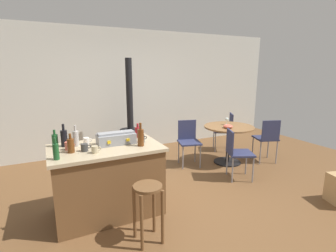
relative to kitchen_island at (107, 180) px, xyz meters
name	(u,v)px	position (x,y,z in m)	size (l,w,h in m)	color
ground_plane	(173,195)	(0.97, 0.03, -0.45)	(8.80, 8.80, 0.00)	brown
back_wall	(122,91)	(0.97, 2.56, 0.90)	(8.00, 0.10, 2.70)	beige
kitchen_island	(107,180)	(0.00, 0.00, 0.00)	(1.35, 0.84, 0.89)	brown
wooden_stool	(148,202)	(0.25, -0.77, 0.01)	(0.31, 0.31, 0.65)	brown
dining_table	(229,135)	(2.56, 0.76, 0.12)	(0.96, 0.96, 0.75)	black
folding_chair_near	(267,137)	(3.27, 0.44, 0.08)	(0.51, 0.51, 0.88)	navy
folding_chair_far	(226,129)	(3.03, 1.43, 0.06)	(0.55, 0.55, 0.86)	navy
folding_chair_left	(188,139)	(1.81, 1.03, 0.06)	(0.49, 0.49, 0.86)	navy
folding_chair_right	(236,150)	(2.19, 0.09, 0.05)	(0.53, 0.53, 0.85)	navy
wood_stove	(131,135)	(0.91, 1.86, 0.04)	(0.44, 0.45, 2.05)	black
toolbox	(116,138)	(0.15, 0.05, 0.52)	(0.48, 0.23, 0.16)	gray
bottle_0	(141,137)	(0.40, -0.17, 0.56)	(0.08, 0.08, 0.29)	#603314
bottle_1	(138,132)	(0.51, 0.25, 0.52)	(0.08, 0.08, 0.20)	maroon
bottle_2	(64,138)	(-0.46, 0.22, 0.55)	(0.08, 0.08, 0.28)	black
bottle_3	(56,151)	(-0.57, -0.25, 0.54)	(0.06, 0.06, 0.24)	#194C23
bottle_4	(76,138)	(-0.32, 0.19, 0.55)	(0.07, 0.07, 0.26)	#B7B2AD
bottle_5	(71,145)	(-0.41, -0.07, 0.53)	(0.08, 0.08, 0.23)	#603314
bottle_6	(55,140)	(-0.56, 0.27, 0.53)	(0.07, 0.07, 0.21)	#194C23
cup_0	(68,146)	(-0.43, 0.05, 0.49)	(0.11, 0.08, 0.10)	#DB6651
cup_1	(142,138)	(0.47, -0.03, 0.50)	(0.11, 0.07, 0.11)	#383838
cup_2	(86,141)	(-0.20, 0.21, 0.49)	(0.11, 0.07, 0.08)	white
cup_3	(95,149)	(-0.16, -0.20, 0.49)	(0.11, 0.08, 0.08)	tan
cup_4	(85,147)	(-0.26, -0.08, 0.49)	(0.12, 0.08, 0.09)	#383838
wine_glass	(227,119)	(2.61, 0.90, 0.41)	(0.07, 0.07, 0.14)	silver
serving_bowl	(228,126)	(2.44, 0.63, 0.33)	(0.18, 0.18, 0.07)	#DB6651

